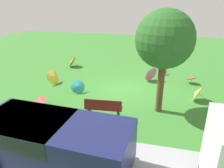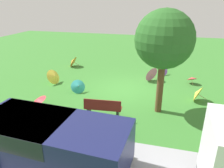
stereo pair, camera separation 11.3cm
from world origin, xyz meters
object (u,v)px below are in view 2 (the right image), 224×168
(parasol_red_1, at_px, (38,100))
(parasol_teal_0, at_px, (78,86))
(parasol_yellow_1, at_px, (54,76))
(parasol_pink_0, at_px, (151,74))
(parasol_orange_1, at_px, (73,61))
(park_bench, at_px, (103,108))
(parasol_purple_0, at_px, (164,70))
(parasol_yellow_0, at_px, (197,93))
(van_dark, at_px, (48,139))
(shade_tree, at_px, (164,40))
(parasol_red_0, at_px, (192,78))

(parasol_red_1, distance_m, parasol_teal_0, 2.44)
(parasol_yellow_1, xyz_separation_m, parasol_pink_0, (-5.63, -1.93, 0.02))
(parasol_yellow_1, xyz_separation_m, parasol_red_1, (-0.89, 3.12, 0.02))
(parasol_red_1, xyz_separation_m, parasol_teal_0, (-1.07, -2.19, -0.09))
(parasol_orange_1, bearing_deg, park_bench, 123.72)
(parasol_red_1, bearing_deg, parasol_purple_0, -130.60)
(parasol_orange_1, bearing_deg, parasol_yellow_0, 155.46)
(parasol_yellow_1, height_order, parasol_teal_0, parasol_yellow_1)
(van_dark, xyz_separation_m, parasol_orange_1, (3.65, -9.70, -0.50))
(parasol_teal_0, bearing_deg, van_dark, 103.82)
(parasol_yellow_1, bearing_deg, park_bench, 142.26)
(park_bench, relative_size, parasol_purple_0, 1.78)
(van_dark, xyz_separation_m, parasol_red_1, (2.37, -3.07, -0.44))
(shade_tree, bearing_deg, parasol_purple_0, -90.60)
(parasol_red_0, distance_m, parasol_teal_0, 6.81)
(van_dark, bearing_deg, parasol_pink_0, -106.28)
(parasol_purple_0, bearing_deg, parasol_pink_0, 61.02)
(parasol_purple_0, height_order, parasol_red_1, parasol_purple_0)
(parasol_pink_0, height_order, parasol_red_1, parasol_pink_0)
(parasol_purple_0, bearing_deg, parasol_yellow_1, 27.26)
(parasol_red_1, relative_size, parasol_teal_0, 1.06)
(park_bench, bearing_deg, parasol_teal_0, -46.74)
(parasol_yellow_1, distance_m, parasol_red_1, 3.24)
(parasol_yellow_0, bearing_deg, parasol_red_0, -89.42)
(shade_tree, bearing_deg, parasol_orange_1, -38.93)
(van_dark, xyz_separation_m, park_bench, (-0.78, -3.06, -0.45))
(parasol_red_0, bearing_deg, parasol_pink_0, 2.97)
(van_dark, bearing_deg, parasol_yellow_0, -129.87)
(park_bench, xyz_separation_m, parasol_teal_0, (2.08, -2.21, -0.09))
(parasol_yellow_1, relative_size, parasol_pink_0, 1.06)
(parasol_yellow_1, bearing_deg, parasol_orange_1, -83.67)
(shade_tree, height_order, parasol_purple_0, shade_tree)
(shade_tree, distance_m, parasol_purple_0, 5.96)
(parasol_yellow_0, bearing_deg, parasol_pink_0, -42.69)
(park_bench, distance_m, parasol_yellow_0, 4.92)
(parasol_red_0, bearing_deg, parasol_teal_0, 25.89)
(parasol_yellow_1, distance_m, parasol_pink_0, 5.95)
(parasol_purple_0, xyz_separation_m, parasol_red_0, (-1.71, 1.24, -0.01))
(shade_tree, bearing_deg, parasol_yellow_0, -139.18)
(parasol_pink_0, distance_m, parasol_teal_0, 4.64)
(parasol_yellow_0, relative_size, parasol_red_1, 0.92)
(parasol_pink_0, bearing_deg, park_bench, 72.60)
(parasol_orange_1, bearing_deg, parasol_pink_0, 165.22)
(park_bench, bearing_deg, parasol_purple_0, -110.03)
(parasol_orange_1, distance_m, parasol_red_1, 6.75)
(van_dark, bearing_deg, parasol_yellow_1, -62.21)
(parasol_pink_0, bearing_deg, parasol_orange_1, -14.78)
(parasol_yellow_1, height_order, parasol_pink_0, parasol_pink_0)
(parasol_yellow_0, bearing_deg, shade_tree, 40.82)
(parasol_red_1, bearing_deg, shade_tree, -167.55)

